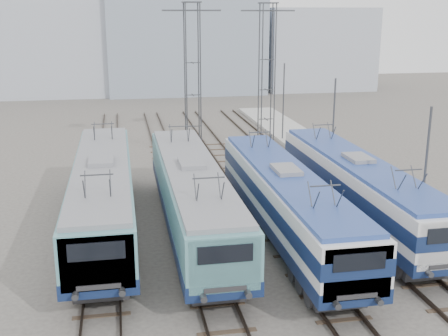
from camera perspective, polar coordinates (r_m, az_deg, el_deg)
ground at (r=25.04m, az=3.70°, el=-11.10°), size 160.00×160.00×0.00m
platform at (r=35.42m, az=16.68°, el=-3.38°), size 4.00×70.00×0.30m
locomotive_far_left at (r=29.52m, az=-12.20°, el=-2.37°), size 2.96×18.74×3.53m
locomotive_center_left at (r=28.64m, az=-3.21°, el=-2.66°), size 2.92×18.43×3.47m
locomotive_center_right at (r=28.10m, az=6.36°, el=-3.13°), size 2.82×17.80×3.35m
locomotive_far_right at (r=31.10m, az=13.45°, el=-1.66°), size 2.80×17.69×3.33m
catenary_tower_west at (r=44.29m, az=-3.22°, el=9.53°), size 4.50×1.20×12.00m
catenary_tower_east at (r=47.50m, az=4.38°, el=9.90°), size 4.50×1.20×12.00m
mast_front at (r=28.69m, az=19.70°, el=-1.01°), size 0.12×0.12×7.00m
mast_mid at (r=39.19m, az=11.02°, el=3.85°), size 0.12×0.12×7.00m
mast_rear at (r=50.36m, az=6.05°, el=6.57°), size 0.12×0.12×7.00m
building_west at (r=84.21m, az=-16.61°, el=11.95°), size 18.00×12.00×14.00m
building_center at (r=84.27m, az=-4.10°, el=13.90°), size 22.00×14.00×18.00m
building_east at (r=88.94m, az=9.13°, el=11.89°), size 16.00×12.00×12.00m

